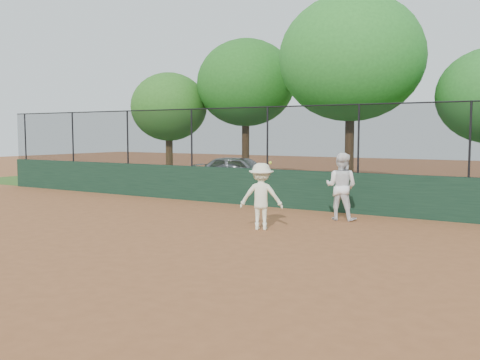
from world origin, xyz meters
The scene contains 10 objects.
ground centered at (0.00, 0.00, 0.00)m, with size 80.00×80.00×0.00m, color brown.
back_wall centered at (0.00, 6.00, 0.60)m, with size 26.00×0.20×1.20m, color #173321.
grass_strip centered at (0.00, 12.00, 0.00)m, with size 36.00×12.00×0.01m, color #274C17.
parked_car centered at (-4.07, 10.19, 0.71)m, with size 1.67×4.15×1.42m, color #A1A6AA.
player_second centered at (2.49, 4.70, 0.91)m, with size 0.89×0.69×1.83m, color white.
player_main centered at (1.35, 2.29, 0.82)m, with size 1.21×0.97×1.71m.
fence_assembly centered at (-0.03, 6.00, 2.24)m, with size 26.00×0.06×2.00m.
tree_0 centered at (-9.19, 11.79, 3.62)m, with size 3.89×3.53×5.31m.
tree_1 centered at (-5.31, 12.68, 4.68)m, with size 4.71×4.28×6.73m.
tree_2 centered at (0.25, 11.47, 5.29)m, with size 5.78×5.25×7.79m.
Camera 1 is at (7.66, -9.01, 2.37)m, focal length 40.00 mm.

